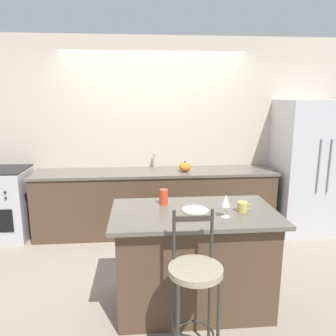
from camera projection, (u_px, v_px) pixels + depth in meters
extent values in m
plane|color=gray|center=(157.00, 242.00, 4.33)|extent=(18.00, 18.00, 0.00)
cube|color=beige|center=(154.00, 135.00, 4.71)|extent=(6.00, 0.07, 2.70)
cube|color=#4C3828|center=(155.00, 203.00, 4.60)|extent=(3.25, 0.63, 0.86)
cube|color=#5B564C|center=(155.00, 172.00, 4.51)|extent=(3.29, 0.67, 0.03)
cube|color=black|center=(155.00, 171.00, 4.50)|extent=(0.56, 0.35, 0.01)
cylinder|color=#ADAFB5|center=(154.00, 160.00, 4.69)|extent=(0.02, 0.02, 0.22)
cylinder|color=#ADAFB5|center=(155.00, 154.00, 4.61)|extent=(0.02, 0.12, 0.02)
cube|color=#4C3828|center=(193.00, 261.00, 2.95)|extent=(1.32, 0.71, 0.88)
cube|color=#5B564C|center=(194.00, 213.00, 2.85)|extent=(1.44, 0.83, 0.03)
cube|color=#BCBCC1|center=(308.00, 167.00, 4.59)|extent=(0.88, 0.76, 1.85)
cylinder|color=#939399|center=(319.00, 166.00, 4.18)|extent=(0.02, 0.02, 0.70)
cylinder|color=#939399|center=(330.00, 166.00, 4.20)|extent=(0.02, 0.02, 0.70)
cube|color=#B7B7BC|center=(1.00, 204.00, 4.39)|extent=(0.73, 0.64, 0.94)
cylinder|color=black|center=(5.00, 192.00, 4.03)|extent=(0.03, 0.02, 0.03)
cylinder|color=black|center=(6.00, 198.00, 4.05)|extent=(0.03, 0.02, 0.03)
cylinder|color=#332D28|center=(178.00, 333.00, 2.17)|extent=(0.02, 0.02, 0.70)
cylinder|color=#332D28|center=(218.00, 331.00, 2.20)|extent=(0.02, 0.02, 0.70)
cylinder|color=#332D28|center=(174.00, 307.00, 2.44)|extent=(0.02, 0.02, 0.70)
cylinder|color=#332D28|center=(210.00, 305.00, 2.46)|extent=(0.02, 0.02, 0.70)
torus|color=#332D28|center=(194.00, 334.00, 2.34)|extent=(0.29, 0.29, 0.02)
cylinder|color=gray|center=(196.00, 270.00, 2.24)|extent=(0.38, 0.38, 0.04)
cylinder|color=#332D28|center=(174.00, 235.00, 2.31)|extent=(0.02, 0.02, 0.37)
cylinder|color=#332D28|center=(212.00, 233.00, 2.34)|extent=(0.02, 0.02, 0.37)
cube|color=#332D28|center=(193.00, 219.00, 2.30)|extent=(0.27, 0.02, 0.04)
cylinder|color=beige|center=(195.00, 210.00, 2.85)|extent=(0.23, 0.23, 0.01)
torus|color=beige|center=(195.00, 210.00, 2.85)|extent=(0.23, 0.23, 0.01)
cylinder|color=white|center=(225.00, 217.00, 2.71)|extent=(0.07, 0.07, 0.00)
cylinder|color=white|center=(225.00, 211.00, 2.70)|extent=(0.01, 0.01, 0.09)
cone|color=white|center=(226.00, 201.00, 2.68)|extent=(0.08, 0.08, 0.10)
cylinder|color=#C1B251|center=(242.00, 207.00, 2.83)|extent=(0.09, 0.09, 0.09)
torus|color=#C1B251|center=(247.00, 207.00, 2.83)|extent=(0.06, 0.01, 0.06)
cylinder|color=red|center=(164.00, 197.00, 3.02)|extent=(0.08, 0.08, 0.14)
ellipsoid|color=orange|center=(185.00, 167.00, 4.43)|extent=(0.16, 0.16, 0.13)
cylinder|color=brown|center=(185.00, 162.00, 4.41)|extent=(0.02, 0.02, 0.02)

